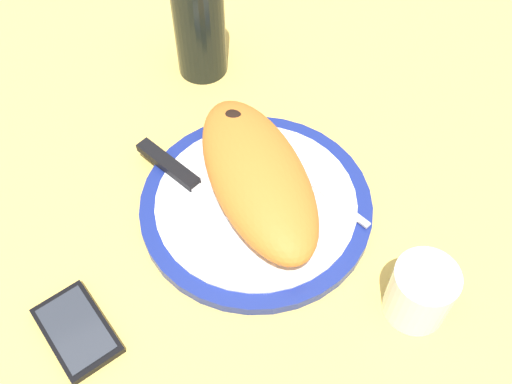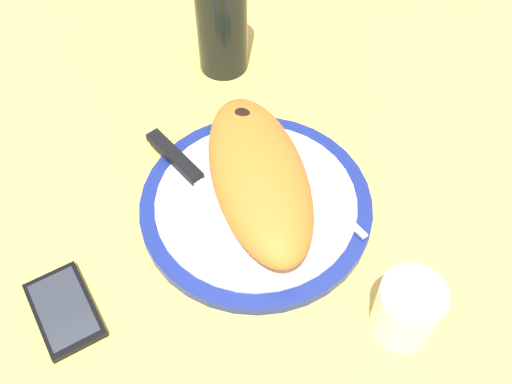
{
  "view_description": "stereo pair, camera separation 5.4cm",
  "coord_description": "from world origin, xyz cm",
  "px_view_note": "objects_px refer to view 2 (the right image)",
  "views": [
    {
      "loc": [
        -39.32,
        22.86,
        66.77
      ],
      "look_at": [
        0.0,
        0.0,
        3.88
      ],
      "focal_mm": 42.11,
      "sensor_mm": 36.0,
      "label": 1
    },
    {
      "loc": [
        -41.75,
        18.05,
        66.77
      ],
      "look_at": [
        0.0,
        0.0,
        3.88
      ],
      "focal_mm": 42.11,
      "sensor_mm": 36.0,
      "label": 2
    }
  ],
  "objects_px": {
    "knife": "(189,171)",
    "wine_bottle": "(221,8)",
    "fork": "(313,187)",
    "smartphone": "(64,310)",
    "calzone": "(259,176)",
    "water_glass": "(407,311)",
    "plate": "(256,205)"
  },
  "relations": [
    {
      "from": "plate",
      "to": "smartphone",
      "type": "height_order",
      "value": "plate"
    },
    {
      "from": "knife",
      "to": "fork",
      "type": "bearing_deg",
      "value": -121.66
    },
    {
      "from": "knife",
      "to": "wine_bottle",
      "type": "relative_size",
      "value": 0.9
    },
    {
      "from": "knife",
      "to": "water_glass",
      "type": "bearing_deg",
      "value": -152.13
    },
    {
      "from": "plate",
      "to": "calzone",
      "type": "bearing_deg",
      "value": -38.17
    },
    {
      "from": "fork",
      "to": "knife",
      "type": "distance_m",
      "value": 0.17
    },
    {
      "from": "calzone",
      "to": "smartphone",
      "type": "distance_m",
      "value": 0.29
    },
    {
      "from": "calzone",
      "to": "fork",
      "type": "height_order",
      "value": "calzone"
    },
    {
      "from": "smartphone",
      "to": "wine_bottle",
      "type": "bearing_deg",
      "value": -45.6
    },
    {
      "from": "water_glass",
      "to": "knife",
      "type": "bearing_deg",
      "value": 27.87
    },
    {
      "from": "knife",
      "to": "smartphone",
      "type": "distance_m",
      "value": 0.24
    },
    {
      "from": "calzone",
      "to": "knife",
      "type": "bearing_deg",
      "value": 48.52
    },
    {
      "from": "calzone",
      "to": "smartphone",
      "type": "height_order",
      "value": "calzone"
    },
    {
      "from": "water_glass",
      "to": "fork",
      "type": "bearing_deg",
      "value": 3.7
    },
    {
      "from": "smartphone",
      "to": "wine_bottle",
      "type": "relative_size",
      "value": 0.43
    },
    {
      "from": "wine_bottle",
      "to": "smartphone",
      "type": "bearing_deg",
      "value": 134.4
    },
    {
      "from": "smartphone",
      "to": "water_glass",
      "type": "xyz_separation_m",
      "value": [
        -0.17,
        -0.36,
        0.03
      ]
    },
    {
      "from": "plate",
      "to": "wine_bottle",
      "type": "relative_size",
      "value": 1.13
    },
    {
      "from": "plate",
      "to": "smartphone",
      "type": "bearing_deg",
      "value": 99.79
    },
    {
      "from": "knife",
      "to": "wine_bottle",
      "type": "height_order",
      "value": "wine_bottle"
    },
    {
      "from": "fork",
      "to": "smartphone",
      "type": "distance_m",
      "value": 0.35
    },
    {
      "from": "plate",
      "to": "water_glass",
      "type": "relative_size",
      "value": 3.85
    },
    {
      "from": "fork",
      "to": "water_glass",
      "type": "bearing_deg",
      "value": -176.3
    },
    {
      "from": "knife",
      "to": "wine_bottle",
      "type": "distance_m",
      "value": 0.26
    },
    {
      "from": "fork",
      "to": "water_glass",
      "type": "distance_m",
      "value": 0.21
    },
    {
      "from": "calzone",
      "to": "wine_bottle",
      "type": "bearing_deg",
      "value": -11.68
    },
    {
      "from": "wine_bottle",
      "to": "calzone",
      "type": "bearing_deg",
      "value": 168.32
    },
    {
      "from": "wine_bottle",
      "to": "plate",
      "type": "bearing_deg",
      "value": 166.96
    },
    {
      "from": "knife",
      "to": "water_glass",
      "type": "xyz_separation_m",
      "value": [
        -0.3,
        -0.16,
        0.01
      ]
    },
    {
      "from": "water_glass",
      "to": "wine_bottle",
      "type": "bearing_deg",
      "value": 3.07
    },
    {
      "from": "calzone",
      "to": "water_glass",
      "type": "bearing_deg",
      "value": -160.39
    },
    {
      "from": "plate",
      "to": "calzone",
      "type": "relative_size",
      "value": 1.05
    }
  ]
}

